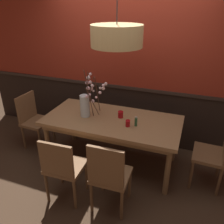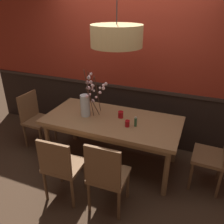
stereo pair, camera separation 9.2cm
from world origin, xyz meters
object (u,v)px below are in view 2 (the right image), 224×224
Objects in this scene: chair_near_side_right at (106,174)px; chair_far_side_right at (147,112)px; chair_far_side_left at (114,108)px; vase_with_blossoms at (87,103)px; chair_near_side_left at (61,165)px; chair_head_east_end at (216,153)px; chair_head_west_end at (35,117)px; candle_holder_nearer_center at (121,115)px; dining_table at (112,124)px; pendant_lamp at (117,36)px; condiment_bottle at (136,122)px; candle_holder_nearer_edge at (127,123)px.

chair_far_side_right is (0.01, 1.74, -0.01)m from chair_near_side_right.
vase_with_blossoms reaches higher than chair_far_side_left.
chair_head_east_end is at bearing 28.43° from chair_near_side_left.
chair_head_west_end is (-2.83, -0.01, -0.02)m from chair_head_east_end.
candle_holder_nearer_center is (-0.19, -0.80, 0.29)m from chair_far_side_right.
chair_near_side_right is at bearing -71.90° from dining_table.
chair_head_west_end reaches higher than candle_holder_nearer_center.
chair_near_side_right is at bearing -51.51° from vase_with_blossoms.
chair_far_side_left is at bearing 86.49° from vase_with_blossoms.
chair_far_side_right reaches higher than dining_table.
chair_head_east_end is at bearing -37.35° from chair_far_side_right.
chair_far_side_right is at bearing 76.78° from pendant_lamp.
chair_head_west_end is at bearing 177.46° from vase_with_blossoms.
dining_table is at bearing -108.29° from chair_far_side_right.
vase_with_blossoms reaches higher than condiment_bottle.
dining_table is 2.18× the size of chair_far_side_left.
chair_near_side_left is at bearing -111.64° from candle_holder_nearer_center.
chair_far_side_left is 0.92× the size of chair_head_east_end.
chair_near_side_left is 0.98m from vase_with_blossoms.
chair_head_east_end is 1.92m from pendant_lamp.
candle_holder_nearer_center is at bearing 40.08° from dining_table.
chair_near_side_left is 0.81× the size of pendant_lamp.
chair_head_east_end is at bearing -26.22° from chair_far_side_left.
pendant_lamp is (-0.02, -0.12, 1.10)m from candle_holder_nearer_center.
chair_head_east_end is 1.05× the size of chair_head_west_end.
candle_holder_nearer_edge is (-1.15, -0.15, 0.26)m from chair_head_east_end.
chair_head_west_end is 1.27× the size of vase_with_blossoms.
chair_far_side_left is 1.21m from candle_holder_nearer_edge.
chair_head_west_end is 10.00× the size of candle_holder_nearer_edge.
chair_far_side_right reaches higher than chair_far_side_left.
condiment_bottle is (0.09, 0.78, 0.30)m from chair_near_side_right.
chair_far_side_right is 0.88m from candle_holder_nearer_center.
chair_head_east_end reaches higher than dining_table.
chair_head_east_end reaches higher than candle_holder_nearer_edge.
pendant_lamp reaches higher than chair_far_side_right.
candle_holder_nearer_center is 1.06× the size of candle_holder_nearer_edge.
chair_head_east_end is 1.19m from candle_holder_nearer_edge.
pendant_lamp reaches higher than chair_near_side_right.
dining_table is at bearing 72.10° from chair_near_side_left.
dining_table is 0.95m from chair_far_side_right.
chair_near_side_right reaches higher than chair_far_side_left.
condiment_bottle is (-1.05, -0.10, 0.28)m from chair_head_east_end.
chair_head_east_end reaches higher than chair_near_side_left.
chair_far_side_right is 1.22m from vase_with_blossoms.
chair_near_side_left is at bearing -175.16° from chair_near_side_right.
chair_head_east_end is 1.09m from condiment_bottle.
chair_near_side_left is at bearing -39.39° from chair_head_west_end.
chair_far_side_right is 6.51× the size of condiment_bottle.
chair_far_side_left is 1.73m from pendant_lamp.
chair_near_side_left is (-0.29, -0.90, -0.16)m from dining_table.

